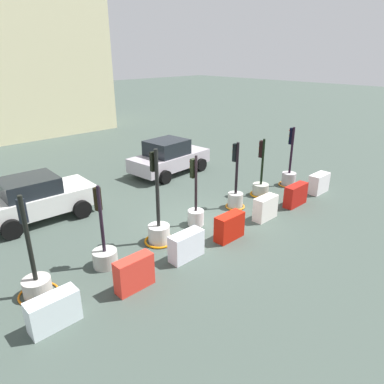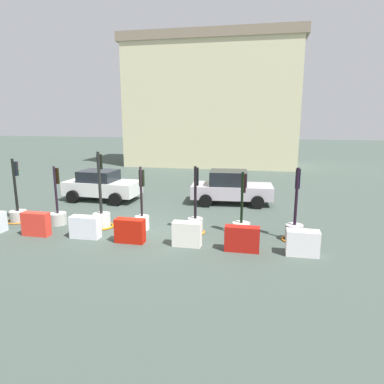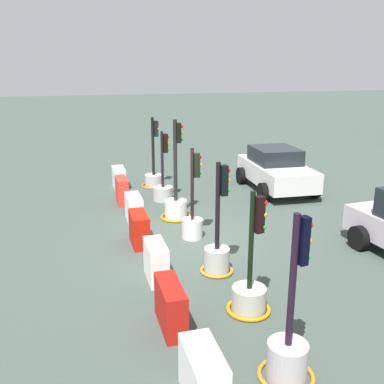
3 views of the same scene
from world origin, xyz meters
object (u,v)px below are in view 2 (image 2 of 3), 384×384
at_px(traffic_light_4, 195,221).
at_px(traffic_light_6, 294,229).
at_px(construction_barrier_2, 85,227).
at_px(construction_barrier_3, 130,231).
at_px(construction_barrier_6, 303,243).
at_px(traffic_light_2, 102,215).
at_px(traffic_light_3, 142,216).
at_px(car_white_van, 102,185).
at_px(construction_barrier_5, 242,239).
at_px(traffic_light_0, 18,212).
at_px(construction_barrier_1, 36,224).
at_px(traffic_light_5, 241,225).
at_px(car_silver_hatchback, 231,188).
at_px(traffic_light_1, 58,214).
at_px(construction_barrier_4, 187,234).

xyz_separation_m(traffic_light_4, traffic_light_6, (3.66, -0.10, -0.05)).
distance_m(traffic_light_4, construction_barrier_2, 4.11).
height_order(construction_barrier_3, construction_barrier_6, construction_barrier_3).
height_order(traffic_light_2, traffic_light_4, traffic_light_2).
xyz_separation_m(traffic_light_3, traffic_light_6, (5.81, -0.11, -0.11)).
relative_size(construction_barrier_3, car_white_van, 0.26).
distance_m(traffic_light_3, construction_barrier_5, 4.31).
bearing_deg(traffic_light_0, traffic_light_4, 0.31).
bearing_deg(traffic_light_2, traffic_light_0, 179.69).
bearing_deg(car_white_van, traffic_light_0, -112.11).
distance_m(traffic_light_6, construction_barrier_1, 9.57).
bearing_deg(traffic_light_5, car_silver_hatchback, 100.00).
relative_size(traffic_light_1, traffic_light_6, 0.92).
xyz_separation_m(traffic_light_0, construction_barrier_5, (9.60, -1.47, 0.01)).
relative_size(traffic_light_6, construction_barrier_5, 2.31).
xyz_separation_m(traffic_light_3, construction_barrier_3, (0.08, -1.49, -0.12)).
xyz_separation_m(construction_barrier_2, car_white_van, (-2.08, 5.67, 0.40)).
xyz_separation_m(traffic_light_5, construction_barrier_4, (-1.77, -1.49, 0.04)).
distance_m(traffic_light_2, construction_barrier_5, 5.91).
bearing_deg(traffic_light_1, construction_barrier_1, -89.89).
height_order(construction_barrier_5, car_silver_hatchback, car_silver_hatchback).
distance_m(traffic_light_0, construction_barrier_3, 5.82).
bearing_deg(traffic_light_3, construction_barrier_1, -157.52).
xyz_separation_m(traffic_light_2, traffic_light_3, (1.70, 0.07, 0.07)).
relative_size(traffic_light_0, construction_barrier_2, 2.47).
xyz_separation_m(traffic_light_6, construction_barrier_3, (-5.74, -1.38, -0.01)).
height_order(traffic_light_5, car_white_van, traffic_light_5).
xyz_separation_m(construction_barrier_1, construction_barrier_3, (3.73, 0.02, -0.02)).
relative_size(traffic_light_3, construction_barrier_2, 2.30).
bearing_deg(car_white_van, traffic_light_6, -24.62).
distance_m(construction_barrier_1, car_white_van, 5.82).
bearing_deg(car_silver_hatchback, construction_barrier_2, -126.77).
relative_size(traffic_light_2, construction_barrier_5, 2.66).
height_order(traffic_light_0, construction_barrier_6, traffic_light_0).
bearing_deg(traffic_light_1, traffic_light_5, 1.06).
bearing_deg(construction_barrier_6, construction_barrier_4, 179.10).
relative_size(traffic_light_1, traffic_light_3, 0.97).
xyz_separation_m(traffic_light_2, construction_barrier_5, (5.73, -1.45, -0.06)).
xyz_separation_m(construction_barrier_2, construction_barrier_4, (3.86, -0.05, 0.02)).
relative_size(traffic_light_1, traffic_light_5, 1.00).
bearing_deg(traffic_light_5, traffic_light_3, -179.07).
bearing_deg(traffic_light_6, construction_barrier_6, -83.77).
bearing_deg(construction_barrier_5, construction_barrier_1, 179.93).
height_order(traffic_light_0, traffic_light_1, traffic_light_0).
xyz_separation_m(traffic_light_0, construction_barrier_1, (1.91, -1.46, 0.03)).
bearing_deg(construction_barrier_4, car_silver_hatchback, 82.03).
relative_size(traffic_light_3, construction_barrier_3, 2.40).
relative_size(traffic_light_5, construction_barrier_1, 2.35).
relative_size(construction_barrier_1, construction_barrier_5, 0.90).
bearing_deg(construction_barrier_3, traffic_light_5, 22.06).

